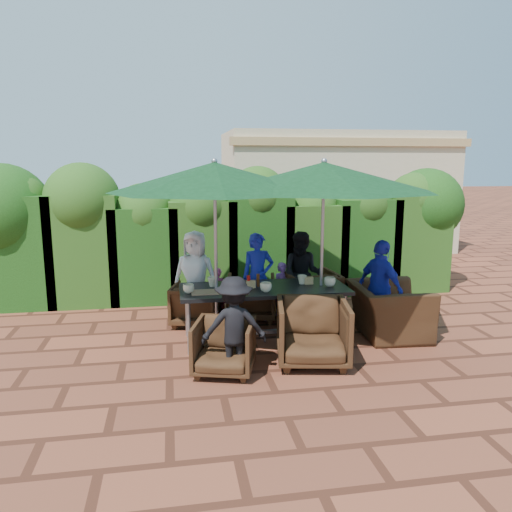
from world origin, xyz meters
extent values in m
plane|color=brown|center=(0.00, 0.00, 0.00)|extent=(80.00, 80.00, 0.00)
cube|color=black|center=(0.17, -0.09, 0.72)|extent=(2.25, 0.90, 0.05)
cube|color=gray|center=(0.17, -0.09, 0.12)|extent=(2.05, 0.05, 0.05)
cylinder|color=gray|center=(-0.86, -0.44, 0.35)|extent=(0.05, 0.05, 0.70)
cylinder|color=gray|center=(-0.86, 0.26, 0.35)|extent=(0.05, 0.05, 0.70)
cylinder|color=gray|center=(1.19, -0.44, 0.35)|extent=(0.05, 0.05, 0.70)
cylinder|color=gray|center=(1.19, 0.26, 0.35)|extent=(0.05, 0.05, 0.70)
cylinder|color=gray|center=(-0.48, -0.11, 0.01)|extent=(0.44, 0.44, 0.03)
cylinder|color=gray|center=(-0.48, -0.11, 1.20)|extent=(0.04, 0.04, 2.40)
cone|color=black|center=(-0.48, -0.11, 2.22)|extent=(2.71, 2.71, 0.38)
sphere|color=gray|center=(-0.48, -0.11, 2.42)|extent=(0.08, 0.08, 0.08)
cylinder|color=gray|center=(0.96, -0.11, 0.01)|extent=(0.44, 0.44, 0.03)
cylinder|color=gray|center=(0.96, -0.11, 1.20)|extent=(0.04, 0.04, 2.40)
cone|color=black|center=(0.96, -0.11, 2.22)|extent=(2.99, 2.99, 0.38)
sphere|color=gray|center=(0.96, -0.11, 2.42)|extent=(0.08, 0.08, 0.08)
imported|color=black|center=(-0.72, 0.76, 0.35)|extent=(0.81, 0.78, 0.69)
imported|color=black|center=(0.15, 0.89, 0.38)|extent=(0.84, 0.80, 0.75)
imported|color=black|center=(1.10, 0.84, 0.40)|extent=(0.84, 0.79, 0.81)
imported|color=black|center=(-0.48, -1.07, 0.35)|extent=(0.82, 0.79, 0.69)
imported|color=black|center=(0.60, -0.97, 0.43)|extent=(0.97, 0.92, 0.86)
imported|color=black|center=(1.94, -0.17, 0.48)|extent=(0.79, 1.15, 0.97)
imported|color=white|center=(-0.70, 0.95, 0.70)|extent=(0.79, 0.62, 1.40)
imported|color=#1F28AC|center=(0.25, 0.83, 0.68)|extent=(0.50, 0.41, 1.35)
imported|color=black|center=(0.97, 0.88, 0.68)|extent=(0.75, 0.61, 1.35)
imported|color=black|center=(-0.37, -1.12, 0.58)|extent=(0.75, 0.38, 1.15)
imported|color=#1F28AC|center=(1.82, -0.13, 0.68)|extent=(0.66, 0.89, 1.36)
imported|color=#DC4D88|center=(-0.35, 1.03, 0.40)|extent=(0.32, 0.28, 0.80)
imported|color=#9052B3|center=(0.67, 0.97, 0.43)|extent=(0.31, 0.26, 0.86)
imported|color=#248630|center=(1.34, 4.30, 0.87)|extent=(1.66, 1.43, 1.74)
imported|color=#DC4D88|center=(2.73, 4.25, 0.84)|extent=(0.87, 0.60, 1.68)
imported|color=gray|center=(3.26, 4.16, 0.77)|extent=(1.04, 0.59, 1.54)
imported|color=beige|center=(-0.84, -0.22, 0.81)|extent=(0.15, 0.15, 0.12)
imported|color=beige|center=(-0.51, 0.07, 0.82)|extent=(0.14, 0.14, 0.13)
imported|color=beige|center=(0.15, -0.32, 0.81)|extent=(0.15, 0.15, 0.12)
imported|color=beige|center=(0.72, 0.01, 0.81)|extent=(0.13, 0.13, 0.12)
imported|color=beige|center=(1.06, -0.19, 0.81)|extent=(0.16, 0.16, 0.12)
cylinder|color=#B20C0A|center=(-0.04, -0.09, 0.83)|extent=(0.04, 0.04, 0.17)
cylinder|color=#4C230C|center=(0.10, -0.02, 0.83)|extent=(0.04, 0.04, 0.17)
cube|color=#956848|center=(-0.64, -0.25, 0.76)|extent=(0.35, 0.25, 0.02)
cube|color=tan|center=(-0.01, -0.09, 0.80)|extent=(0.12, 0.06, 0.10)
cube|color=tan|center=(0.81, -0.02, 0.80)|extent=(0.12, 0.06, 0.10)
cube|color=#15330D|center=(-3.50, 2.30, 0.94)|extent=(1.15, 0.95, 1.88)
sphere|color=#15330D|center=(-3.50, 2.30, 1.78)|extent=(0.91, 0.91, 0.91)
cube|color=#15330D|center=(-2.50, 2.30, 0.94)|extent=(1.15, 0.95, 1.88)
sphere|color=#15330D|center=(-2.50, 2.30, 1.78)|extent=(1.27, 1.27, 1.27)
cube|color=#15330D|center=(-1.50, 2.30, 0.83)|extent=(1.15, 0.95, 1.65)
sphere|color=#15330D|center=(-1.50, 2.30, 1.55)|extent=(1.02, 1.02, 1.02)
cube|color=#15330D|center=(-0.50, 2.30, 0.88)|extent=(1.15, 0.95, 1.75)
sphere|color=#15330D|center=(-0.50, 2.30, 1.65)|extent=(1.13, 1.13, 1.13)
cube|color=#15330D|center=(0.50, 2.30, 0.95)|extent=(1.15, 0.95, 1.91)
sphere|color=#15330D|center=(0.50, 2.30, 1.81)|extent=(1.08, 1.08, 1.08)
cube|color=#15330D|center=(1.50, 2.30, 0.83)|extent=(1.15, 0.95, 1.66)
sphere|color=#15330D|center=(1.50, 2.30, 1.56)|extent=(0.96, 0.96, 0.96)
cube|color=#15330D|center=(2.50, 2.30, 0.87)|extent=(1.15, 0.95, 1.75)
sphere|color=#15330D|center=(2.50, 2.30, 1.65)|extent=(1.09, 1.09, 1.09)
cube|color=#15330D|center=(3.50, 2.30, 0.91)|extent=(1.15, 0.95, 1.82)
sphere|color=#15330D|center=(3.50, 2.30, 1.72)|extent=(1.00, 1.00, 1.00)
sphere|color=#15330D|center=(-3.80, 2.40, 1.60)|extent=(1.60, 1.60, 1.60)
sphere|color=#15330D|center=(3.80, 2.40, 1.60)|extent=(1.40, 1.40, 1.40)
cube|color=beige|center=(3.50, 7.00, 1.60)|extent=(6.00, 3.00, 3.20)
cube|color=tan|center=(3.50, 5.55, 2.90)|extent=(6.20, 0.25, 0.20)
camera|label=1|loc=(-1.04, -6.49, 2.41)|focal=35.00mm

